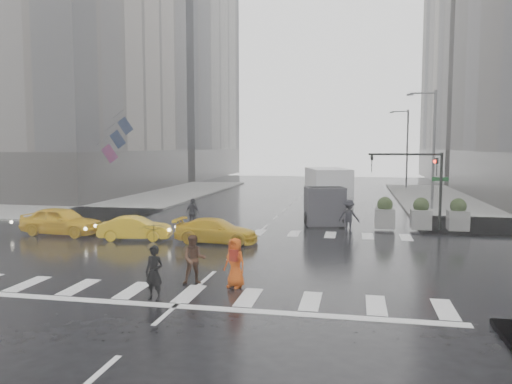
% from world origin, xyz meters
% --- Properties ---
extents(ground, '(120.00, 120.00, 0.00)m').
position_xyz_m(ground, '(0.00, 0.00, 0.00)').
color(ground, black).
rests_on(ground, ground).
extents(sidewalk_nw, '(35.00, 35.00, 0.15)m').
position_xyz_m(sidewalk_nw, '(-19.50, 17.50, 0.07)').
color(sidewalk_nw, slate).
rests_on(sidewalk_nw, ground).
extents(building_nw, '(26.05, 26.05, 38.00)m').
position_xyz_m(building_nw, '(-29.00, 27.00, 17.25)').
color(building_nw, gray).
rests_on(building_nw, ground).
extents(building_nw_far, '(26.05, 26.05, 44.00)m').
position_xyz_m(building_nw_far, '(-29.00, 56.00, 20.19)').
color(building_nw_far, slate).
rests_on(building_nw_far, ground).
extents(road_markings, '(18.00, 48.00, 0.01)m').
position_xyz_m(road_markings, '(0.00, 0.00, 0.01)').
color(road_markings, silver).
rests_on(road_markings, ground).
extents(traffic_signal_pole, '(4.45, 0.42, 4.50)m').
position_xyz_m(traffic_signal_pole, '(9.01, 8.01, 3.22)').
color(traffic_signal_pole, black).
rests_on(traffic_signal_pole, ground).
extents(street_lamp_near, '(2.15, 0.22, 9.00)m').
position_xyz_m(street_lamp_near, '(10.87, 18.00, 4.95)').
color(street_lamp_near, '#59595B').
rests_on(street_lamp_near, ground).
extents(street_lamp_far, '(2.15, 0.22, 9.00)m').
position_xyz_m(street_lamp_far, '(10.87, 38.00, 4.95)').
color(street_lamp_far, '#59595B').
rests_on(street_lamp_far, ground).
extents(planter_west, '(1.10, 1.10, 1.80)m').
position_xyz_m(planter_west, '(7.00, 8.20, 0.98)').
color(planter_west, slate).
rests_on(planter_west, ground).
extents(planter_mid, '(1.10, 1.10, 1.80)m').
position_xyz_m(planter_mid, '(9.00, 8.20, 0.98)').
color(planter_mid, slate).
rests_on(planter_mid, ground).
extents(planter_east, '(1.10, 1.10, 1.80)m').
position_xyz_m(planter_east, '(11.00, 8.20, 0.98)').
color(planter_east, slate).
rests_on(planter_east, ground).
extents(flag_cluster, '(2.87, 3.06, 4.69)m').
position_xyz_m(flag_cluster, '(-15.08, 18.50, 5.64)').
color(flag_cluster, '#59595B').
rests_on(flag_cluster, ground).
extents(pedestrian_black, '(1.14, 1.15, 2.43)m').
position_xyz_m(pedestrian_black, '(-0.88, -6.80, 1.59)').
color(pedestrian_black, black).
rests_on(pedestrian_black, ground).
extents(pedestrian_brown, '(1.02, 0.90, 1.75)m').
position_xyz_m(pedestrian_brown, '(-0.22, -4.81, 0.87)').
color(pedestrian_brown, '#492B1A').
rests_on(pedestrian_brown, ground).
extents(pedestrian_orange, '(0.99, 0.84, 1.72)m').
position_xyz_m(pedestrian_orange, '(1.29, -4.93, 0.87)').
color(pedestrian_orange, '#D74D0F').
rests_on(pedestrian_orange, ground).
extents(pedestrian_far_a, '(1.18, 0.94, 1.75)m').
position_xyz_m(pedestrian_far_a, '(-4.22, 6.94, 0.88)').
color(pedestrian_far_a, black).
rests_on(pedestrian_far_a, ground).
extents(pedestrian_far_b, '(1.35, 0.99, 1.86)m').
position_xyz_m(pedestrian_far_b, '(4.99, 6.90, 0.93)').
color(pedestrian_far_b, black).
rests_on(pedestrian_far_b, ground).
extents(taxi_front, '(4.67, 2.24, 1.54)m').
position_xyz_m(taxi_front, '(-10.50, 3.12, 0.77)').
color(taxi_front, '#ECB50C').
rests_on(taxi_front, ground).
extents(taxi_mid, '(3.87, 1.93, 1.22)m').
position_xyz_m(taxi_mid, '(-5.88, 2.55, 0.61)').
color(taxi_mid, '#ECB50C').
rests_on(taxi_mid, ground).
extents(taxi_rear, '(3.78, 1.84, 1.22)m').
position_xyz_m(taxi_rear, '(-1.52, 2.60, 0.61)').
color(taxi_rear, '#ECB50C').
rests_on(taxi_rear, ground).
extents(box_truck, '(2.39, 6.37, 3.38)m').
position_xyz_m(box_truck, '(3.49, 11.28, 1.81)').
color(box_truck, white).
rests_on(box_truck, ground).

